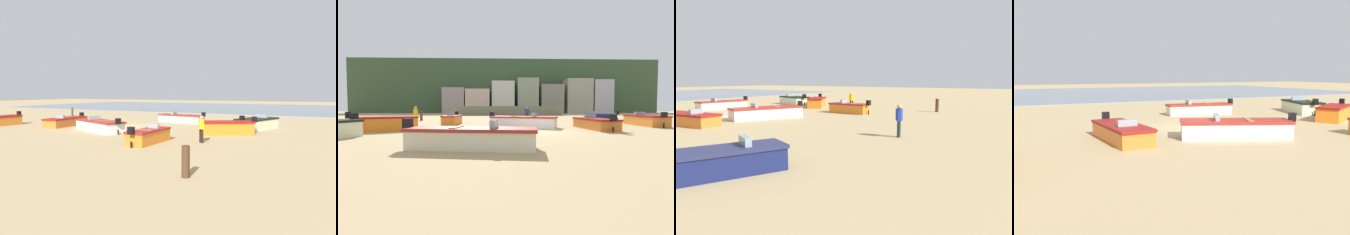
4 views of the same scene
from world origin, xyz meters
TOP-DOWN VIEW (x-y plane):
  - ground_plane at (0.00, 0.00)m, footprint 160.00×160.00m
  - tidal_water at (0.00, -36.00)m, footprint 80.00×36.00m
  - boat_cream_1 at (-10.87, -3.59)m, footprint 3.07×4.45m
  - boat_orange_2 at (-9.51, 0.62)m, footprint 3.98×3.03m
  - boat_orange_3 at (-6.42, 6.30)m, footprint 1.33×3.68m
  - boat_orange_4 at (4.66, 1.52)m, footprint 1.82×4.54m
  - boat_cream_5 at (-3.19, -5.82)m, footprint 5.05×1.99m
  - boat_white_7 at (-0.29, 3.08)m, footprint 5.30×3.49m
  - mooring_post_near_water at (10.82, -5.89)m, footprint 0.23×0.23m
  - mooring_post_mid_beach at (-11.25, 12.16)m, footprint 0.29×0.29m
  - beach_walker_distant at (-9.17, 4.84)m, footprint 0.48×0.48m

SIDE VIEW (x-z plane):
  - ground_plane at x=0.00m, z-range 0.00..0.00m
  - tidal_water at x=0.00m, z-range 0.00..0.06m
  - boat_orange_4 at x=4.66m, z-range -0.15..0.93m
  - boat_cream_5 at x=-3.19m, z-range -0.15..0.95m
  - boat_orange_3 at x=-6.42m, z-range -0.14..1.00m
  - boat_white_7 at x=-0.29m, z-range -0.15..1.01m
  - boat_cream_1 at x=-10.87m, z-range -0.15..1.06m
  - boat_orange_2 at x=-9.51m, z-range -0.15..1.11m
  - mooring_post_near_water at x=10.82m, z-range 0.00..1.14m
  - mooring_post_mid_beach at x=-11.25m, z-range 0.00..1.14m
  - beach_walker_distant at x=-9.17m, z-range 0.14..1.76m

